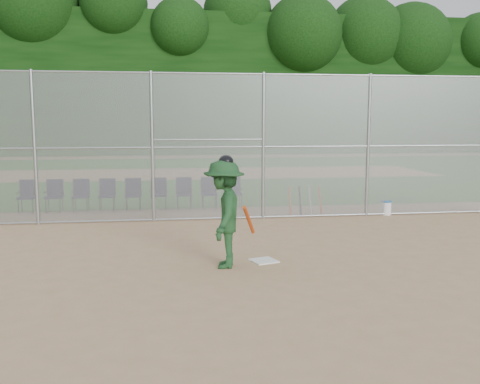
{
  "coord_description": "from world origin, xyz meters",
  "views": [
    {
      "loc": [
        -1.69,
        -9.41,
        2.72
      ],
      "look_at": [
        0.0,
        2.5,
        1.1
      ],
      "focal_mm": 40.0,
      "sensor_mm": 36.0,
      "label": 1
    }
  ],
  "objects": [
    {
      "name": "grass_strip",
      "position": [
        0.0,
        18.0,
        0.01
      ],
      "size": [
        100.0,
        100.0,
        0.0
      ],
      "primitive_type": "plane",
      "color": "#28671F",
      "rests_on": "ground"
    },
    {
      "name": "chair_3",
      "position": [
        -3.42,
        6.93,
        0.48
      ],
      "size": [
        0.54,
        0.52,
        0.96
      ],
      "primitive_type": null,
      "color": "#0E0E34",
      "rests_on": "ground"
    },
    {
      "name": "water_cooler",
      "position": [
        4.64,
        5.11,
        0.21
      ],
      "size": [
        0.33,
        0.33,
        0.42
      ],
      "color": "white",
      "rests_on": "ground"
    },
    {
      "name": "backstop_fence",
      "position": [
        0.0,
        5.0,
        2.07
      ],
      "size": [
        16.09,
        0.09,
        4.0
      ],
      "color": "gray",
      "rests_on": "ground"
    },
    {
      "name": "chair_6",
      "position": [
        -1.11,
        6.93,
        0.48
      ],
      "size": [
        0.54,
        0.52,
        0.96
      ],
      "primitive_type": null,
      "color": "#0E0E34",
      "rests_on": "ground"
    },
    {
      "name": "chair_5",
      "position": [
        -1.88,
        6.93,
        0.48
      ],
      "size": [
        0.54,
        0.52,
        0.96
      ],
      "primitive_type": null,
      "color": "#0E0E34",
      "rests_on": "ground"
    },
    {
      "name": "batter_at_plate",
      "position": [
        -0.61,
        0.26,
        1.01
      ],
      "size": [
        1.06,
        1.43,
        2.09
      ],
      "color": "#1B4521",
      "rests_on": "ground"
    },
    {
      "name": "chair_2",
      "position": [
        -4.19,
        6.93,
        0.48
      ],
      "size": [
        0.54,
        0.52,
        0.96
      ],
      "primitive_type": null,
      "color": "#0E0E34",
      "rests_on": "ground"
    },
    {
      "name": "chair_0",
      "position": [
        -5.74,
        6.93,
        0.48
      ],
      "size": [
        0.54,
        0.52,
        0.96
      ],
      "primitive_type": null,
      "color": "#0E0E34",
      "rests_on": "ground"
    },
    {
      "name": "home_plate",
      "position": [
        0.19,
        0.53,
        0.01
      ],
      "size": [
        0.58,
        0.58,
        0.02
      ],
      "primitive_type": "cube",
      "rotation": [
        0.0,
        0.0,
        0.32
      ],
      "color": "white",
      "rests_on": "ground"
    },
    {
      "name": "spare_bats",
      "position": [
        2.33,
        5.48,
        0.41
      ],
      "size": [
        0.96,
        0.39,
        0.83
      ],
      "color": "#D84C14",
      "rests_on": "ground"
    },
    {
      "name": "chair_1",
      "position": [
        -4.97,
        6.93,
        0.48
      ],
      "size": [
        0.54,
        0.52,
        0.96
      ],
      "primitive_type": null,
      "color": "#0E0E34",
      "rests_on": "ground"
    },
    {
      "name": "chair_8",
      "position": [
        0.44,
        6.93,
        0.48
      ],
      "size": [
        0.54,
        0.52,
        0.96
      ],
      "primitive_type": null,
      "color": "#0E0E34",
      "rests_on": "ground"
    },
    {
      "name": "chair_7",
      "position": [
        -0.33,
        6.93,
        0.48
      ],
      "size": [
        0.54,
        0.52,
        0.96
      ],
      "primitive_type": null,
      "color": "#0E0E34",
      "rests_on": "ground"
    },
    {
      "name": "ground",
      "position": [
        0.0,
        0.0,
        0.0
      ],
      "size": [
        100.0,
        100.0,
        0.0
      ],
      "primitive_type": "plane",
      "color": "tan",
      "rests_on": "ground"
    },
    {
      "name": "dirt_patch_far",
      "position": [
        0.0,
        18.0,
        0.01
      ],
      "size": [
        24.0,
        24.0,
        0.0
      ],
      "primitive_type": "plane",
      "color": "tan",
      "rests_on": "ground"
    },
    {
      "name": "chair_4",
      "position": [
        -2.65,
        6.93,
        0.48
      ],
      "size": [
        0.54,
        0.52,
        0.96
      ],
      "primitive_type": null,
      "color": "#0E0E34",
      "rests_on": "ground"
    },
    {
      "name": "treeline",
      "position": [
        0.0,
        20.0,
        5.5
      ],
      "size": [
        81.0,
        60.0,
        11.0
      ],
      "color": "black",
      "rests_on": "ground"
    }
  ]
}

